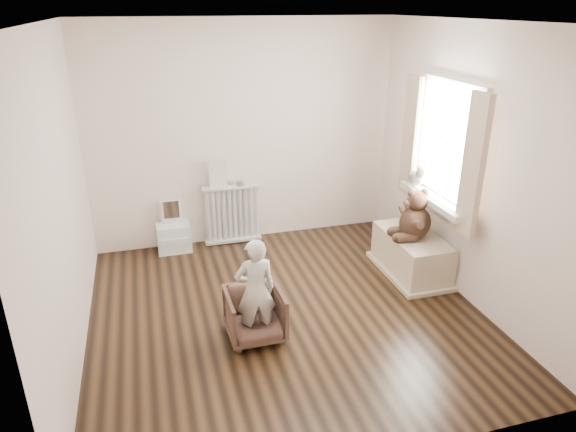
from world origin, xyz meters
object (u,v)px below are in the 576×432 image
object	(u,v)px
armchair	(255,315)
toy_bench	(411,256)
radiator	(232,213)
teddy_bear	(415,218)
child	(255,291)
plush_cat	(417,176)
toy_vanity	(173,229)

from	to	relation	value
armchair	toy_bench	bearing A→B (deg)	18.89
armchair	radiator	bearing A→B (deg)	84.37
toy_bench	teddy_bear	xyz separation A→B (m)	(-0.03, -0.06, 0.47)
radiator	armchair	bearing A→B (deg)	-94.67
child	plush_cat	size ratio (longest dim) A/B	3.35
child	toy_bench	xyz separation A→B (m)	(1.88, 0.73, -0.30)
teddy_bear	child	bearing A→B (deg)	-153.86
radiator	toy_bench	bearing A→B (deg)	-36.89
toy_vanity	toy_bench	world-z (taller)	toy_vanity
radiator	plush_cat	xyz separation A→B (m)	(1.86, -1.00, 0.61)
teddy_bear	toy_bench	bearing A→B (deg)	68.05
toy_vanity	armchair	bearing A→B (deg)	-74.17
child	plush_cat	bearing A→B (deg)	-154.27
toy_vanity	teddy_bear	bearing A→B (deg)	-28.80
radiator	teddy_bear	size ratio (longest dim) A/B	1.36
plush_cat	armchair	bearing A→B (deg)	-139.23
teddy_bear	armchair	bearing A→B (deg)	-155.24
toy_vanity	child	world-z (taller)	child
toy_vanity	toy_bench	distance (m)	2.74
teddy_bear	plush_cat	xyz separation A→B (m)	(0.17, 0.35, 0.33)
toy_vanity	plush_cat	distance (m)	2.84
armchair	teddy_bear	world-z (taller)	teddy_bear
armchair	teddy_bear	xyz separation A→B (m)	(1.85, 0.62, 0.44)
radiator	armchair	size ratio (longest dim) A/B	1.47
toy_vanity	toy_bench	bearing A→B (deg)	-27.42
plush_cat	child	bearing A→B (deg)	-138.09
child	teddy_bear	xyz separation A→B (m)	(1.85, 0.67, 0.17)
toy_bench	teddy_bear	distance (m)	0.47
radiator	teddy_bear	bearing A→B (deg)	-38.63
toy_vanity	child	size ratio (longest dim) A/B	0.64
toy_vanity	armchair	distance (m)	2.02
radiator	plush_cat	size ratio (longest dim) A/B	2.56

